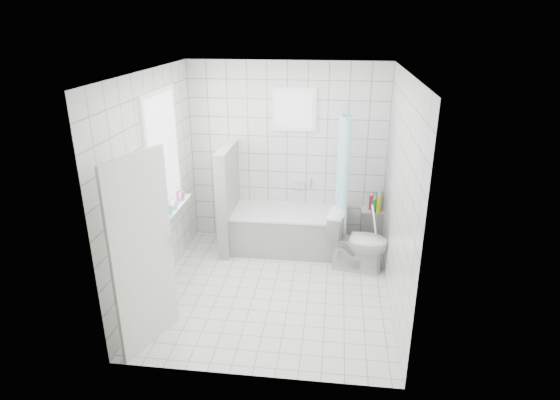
# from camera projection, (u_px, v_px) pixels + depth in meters

# --- Properties ---
(ground) EXTENTS (3.00, 3.00, 0.00)m
(ground) POSITION_uv_depth(u_px,v_px,m) (273.00, 289.00, 5.76)
(ground) COLOR white
(ground) RESTS_ON ground
(ceiling) EXTENTS (3.00, 3.00, 0.00)m
(ceiling) POSITION_uv_depth(u_px,v_px,m) (272.00, 72.00, 4.81)
(ceiling) COLOR white
(ceiling) RESTS_ON ground
(wall_back) EXTENTS (2.80, 0.02, 2.60)m
(wall_back) POSITION_uv_depth(u_px,v_px,m) (287.00, 154.00, 6.67)
(wall_back) COLOR white
(wall_back) RESTS_ON ground
(wall_front) EXTENTS (2.80, 0.02, 2.60)m
(wall_front) POSITION_uv_depth(u_px,v_px,m) (248.00, 252.00, 3.90)
(wall_front) COLOR white
(wall_front) RESTS_ON ground
(wall_left) EXTENTS (0.02, 3.00, 2.60)m
(wall_left) POSITION_uv_depth(u_px,v_px,m) (154.00, 185.00, 5.44)
(wall_left) COLOR white
(wall_left) RESTS_ON ground
(wall_right) EXTENTS (0.02, 3.00, 2.60)m
(wall_right) POSITION_uv_depth(u_px,v_px,m) (399.00, 196.00, 5.13)
(wall_right) COLOR white
(wall_right) RESTS_ON ground
(window_left) EXTENTS (0.01, 0.90, 1.40)m
(window_left) POSITION_uv_depth(u_px,v_px,m) (164.00, 154.00, 5.61)
(window_left) COLOR white
(window_left) RESTS_ON wall_left
(window_back) EXTENTS (0.50, 0.01, 0.50)m
(window_back) POSITION_uv_depth(u_px,v_px,m) (294.00, 110.00, 6.38)
(window_back) COLOR white
(window_back) RESTS_ON wall_back
(window_sill) EXTENTS (0.18, 1.02, 0.08)m
(window_sill) POSITION_uv_depth(u_px,v_px,m) (173.00, 211.00, 5.87)
(window_sill) COLOR white
(window_sill) RESTS_ON wall_left
(door) EXTENTS (0.32, 0.76, 2.00)m
(door) POSITION_uv_depth(u_px,v_px,m) (143.00, 254.00, 4.50)
(door) COLOR silver
(door) RESTS_ON ground
(bathtub) EXTENTS (1.58, 0.77, 0.58)m
(bathtub) POSITION_uv_depth(u_px,v_px,m) (289.00, 230.00, 6.68)
(bathtub) COLOR white
(bathtub) RESTS_ON ground
(partition_wall) EXTENTS (0.15, 0.85, 1.50)m
(partition_wall) POSITION_uv_depth(u_px,v_px,m) (228.00, 199.00, 6.57)
(partition_wall) COLOR white
(partition_wall) RESTS_ON ground
(tiled_ledge) EXTENTS (0.40, 0.24, 0.55)m
(tiled_ledge) POSITION_uv_depth(u_px,v_px,m) (374.00, 228.00, 6.79)
(tiled_ledge) COLOR white
(tiled_ledge) RESTS_ON ground
(toilet) EXTENTS (0.84, 0.56, 0.80)m
(toilet) POSITION_uv_depth(u_px,v_px,m) (358.00, 241.00, 6.10)
(toilet) COLOR white
(toilet) RESTS_ON ground
(curtain_rod) EXTENTS (0.02, 0.80, 0.02)m
(curtain_rod) POSITION_uv_depth(u_px,v_px,m) (346.00, 112.00, 5.95)
(curtain_rod) COLOR silver
(curtain_rod) RESTS_ON wall_back
(shower_curtain) EXTENTS (0.14, 0.48, 1.78)m
(shower_curtain) POSITION_uv_depth(u_px,v_px,m) (343.00, 182.00, 6.16)
(shower_curtain) COLOR #4CBFE0
(shower_curtain) RESTS_ON curtain_rod
(tub_faucet) EXTENTS (0.18, 0.06, 0.06)m
(tub_faucet) POSITION_uv_depth(u_px,v_px,m) (298.00, 186.00, 6.78)
(tub_faucet) COLOR silver
(tub_faucet) RESTS_ON wall_back
(sill_bottles) EXTENTS (0.15, 0.74, 0.28)m
(sill_bottles) POSITION_uv_depth(u_px,v_px,m) (169.00, 204.00, 5.69)
(sill_bottles) COLOR silver
(sill_bottles) RESTS_ON window_sill
(ledge_bottles) EXTENTS (0.16, 0.18, 0.27)m
(ledge_bottles) POSITION_uv_depth(u_px,v_px,m) (376.00, 203.00, 6.62)
(ledge_bottles) COLOR green
(ledge_bottles) RESTS_ON tiled_ledge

